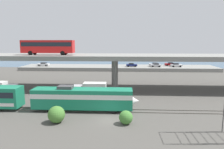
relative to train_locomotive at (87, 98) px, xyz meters
The scene contains 17 objects.
ground_plane 5.99m from the train_locomotive, 45.83° to the right, with size 260.00×260.00×0.00m, color #4C4944.
rail_strip_near 4.49m from the train_locomotive, 10.43° to the right, with size 110.00×0.12×0.12m, color #59544C.
rail_strip_far 4.49m from the train_locomotive, 10.43° to the left, with size 110.00×0.12×0.12m, color #59544C.
train_locomotive is the anchor object (origin of this frame).
highway_overpass 17.31m from the train_locomotive, 76.35° to the left, with size 96.00×11.14×8.22m.
transit_bus_on_overpass 20.30m from the train_locomotive, 128.19° to the left, with size 12.00×2.68×3.40m.
service_truck_west 8.34m from the train_locomotive, 95.35° to the left, with size 6.80×2.46×3.04m.
pier_parking_lot 51.17m from the train_locomotive, 85.64° to the left, with size 77.29×12.76×1.33m, color gray.
parked_car_0 56.21m from the train_locomotive, 61.70° to the left, with size 4.34×1.97×1.50m.
parked_car_1 56.05m from the train_locomotive, 118.09° to the left, with size 4.59×1.93×1.50m.
parked_car_2 50.11m from the train_locomotive, 79.40° to the left, with size 4.24×1.93×1.50m.
parked_car_3 54.75m from the train_locomotive, 70.25° to the left, with size 4.13×2.00×1.50m.
parked_car_4 58.26m from the train_locomotive, 64.67° to the left, with size 4.07×1.82×1.50m.
parked_car_5 52.31m from the train_locomotive, 69.12° to the left, with size 4.06×1.98×1.50m.
harbor_water 74.13m from the train_locomotive, 86.99° to the left, with size 140.00×36.00×0.01m, color #385B7A.
shrub_left 6.56m from the train_locomotive, 122.80° to the right, with size 2.41×2.41×2.41m, color #457931.
shrub_right 8.41m from the train_locomotive, 40.92° to the right, with size 1.93×1.93×1.93m, color #417B32.
Camera 1 is at (1.94, -29.30, 11.51)m, focal length 33.64 mm.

